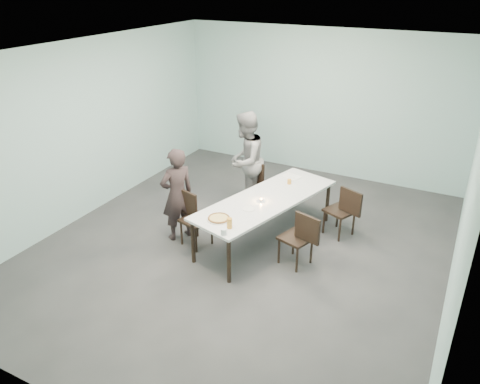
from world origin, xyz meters
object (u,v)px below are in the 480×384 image
at_px(chair_near_right, 300,236).
at_px(chair_far_right, 344,209).
at_px(diner_near, 177,195).
at_px(amber_tumbler, 289,182).
at_px(table, 266,202).
at_px(side_plate, 249,209).
at_px(chair_near_left, 192,215).
at_px(pizza, 219,218).
at_px(beer_glass, 229,223).
at_px(water_tumbler, 224,232).
at_px(chair_far_left, 259,182).
at_px(diner_far, 245,161).
at_px(tealight, 261,200).

height_order(chair_near_right, chair_far_right, same).
bearing_deg(diner_near, amber_tumbler, 160.46).
relative_size(table, side_plate, 15.26).
xyz_separation_m(chair_near_left, side_plate, (0.92, 0.14, 0.25)).
height_order(diner_near, pizza, diner_near).
bearing_deg(beer_glass, table, 86.68).
xyz_separation_m(chair_far_right, pizza, (-1.39, -1.63, 0.27)).
height_order(water_tumbler, amber_tumbler, water_tumbler).
distance_m(table, chair_near_left, 1.17).
xyz_separation_m(chair_far_right, water_tumbler, (-1.11, -1.97, 0.29)).
xyz_separation_m(table, chair_far_left, (-0.58, 1.01, -0.19)).
bearing_deg(beer_glass, diner_far, 111.00).
relative_size(diner_far, amber_tumbler, 22.33).
height_order(chair_far_right, diner_far, diner_far).
bearing_deg(tealight, chair_far_left, 116.17).
relative_size(table, pizza, 8.08).
bearing_deg(table, amber_tumbler, 80.28).
xyz_separation_m(chair_near_right, chair_far_right, (0.32, 1.12, 0.00)).
distance_m(diner_near, tealight, 1.33).
relative_size(chair_near_right, tealight, 15.54).
bearing_deg(chair_far_right, diner_near, 52.22).
bearing_deg(diner_far, chair_near_left, -7.62).
height_order(pizza, side_plate, pizza).
distance_m(diner_far, beer_glass, 2.18).
bearing_deg(table, diner_far, 131.42).
relative_size(chair_near_right, diner_near, 0.57).
xyz_separation_m(chair_near_left, tealight, (0.97, 0.47, 0.27)).
distance_m(chair_near_left, beer_glass, 1.10).
relative_size(chair_near_right, pizza, 2.56).
bearing_deg(amber_tumbler, tealight, -99.81).
distance_m(table, side_plate, 0.47).
xyz_separation_m(chair_far_right, diner_far, (-1.92, 0.26, 0.39)).
distance_m(chair_near_right, side_plate, 0.86).
height_order(diner_far, tealight, diner_far).
bearing_deg(water_tumbler, diner_far, 109.72).
bearing_deg(side_plate, chair_far_right, 45.29).
distance_m(table, chair_near_right, 0.88).
xyz_separation_m(chair_near_right, water_tumbler, (-0.79, -0.85, 0.29)).
xyz_separation_m(side_plate, water_tumbler, (0.03, -0.82, 0.04)).
bearing_deg(chair_near_left, tealight, 41.02).
height_order(diner_near, beer_glass, diner_near).
bearing_deg(chair_far_right, chair_near_right, 98.21).
relative_size(side_plate, tealight, 3.21).
bearing_deg(tealight, pizza, -109.96).
relative_size(chair_near_left, tealight, 15.54).
xyz_separation_m(side_plate, amber_tumbler, (0.19, 1.14, 0.04)).
bearing_deg(tealight, diner_far, 127.05).
distance_m(table, pizza, 0.99).
bearing_deg(chair_far_left, beer_glass, -58.50).
bearing_deg(chair_near_left, beer_glass, -12.20).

